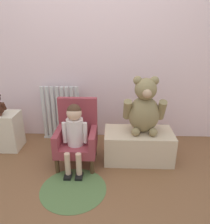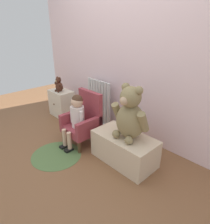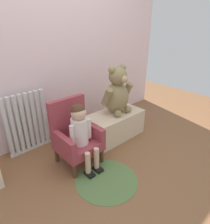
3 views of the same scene
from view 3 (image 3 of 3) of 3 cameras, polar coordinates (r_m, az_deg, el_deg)
The scene contains 8 objects.
ground_plane at distance 2.12m, azimuth 2.50°, elevation -17.23°, with size 6.00×6.00×0.00m, color brown.
back_wall at distance 2.49m, azimuth -16.16°, elevation 18.89°, with size 3.80×0.05×2.40m, color silver.
radiator at distance 2.45m, azimuth -21.38°, elevation -2.96°, with size 0.50×0.05×0.71m.
child_armchair at distance 2.15m, azimuth -8.56°, elevation -6.58°, with size 0.42×0.40×0.70m.
child_figure at distance 2.00m, azimuth -6.95°, elevation -4.55°, with size 0.25×0.35×0.69m.
low_bench at distance 2.63m, azimuth 2.85°, elevation -3.64°, with size 0.74×0.39×0.33m, color beige.
large_teddy_bear at distance 2.49m, azimuth 3.47°, elevation 5.59°, with size 0.44×0.31×0.60m.
floor_rug at distance 2.05m, azimuth 0.43°, elevation -18.84°, with size 0.61×0.61×0.01m, color #52713E.
Camera 3 is at (-1.12, -1.10, 1.43)m, focal length 32.00 mm.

